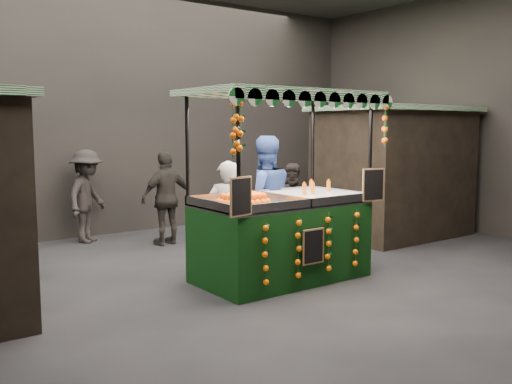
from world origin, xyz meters
TOP-DOWN VIEW (x-y plane):
  - ground at (0.00, 0.00)m, footprint 12.00×12.00m
  - market_hall at (0.00, 0.00)m, footprint 12.10×10.10m
  - neighbour_stall_right at (4.40, 1.50)m, footprint 3.00×2.20m
  - juice_stall at (0.44, 0.16)m, footprint 2.78×1.63m
  - vendor_grey at (0.03, 1.01)m, footprint 0.73×0.62m
  - vendor_blue at (0.80, 1.10)m, footprint 1.19×1.05m
  - shopper_0 at (-2.57, 2.88)m, footprint 0.67×0.48m
  - shopper_1 at (2.24, 2.03)m, footprint 0.92×0.86m
  - shopper_2 at (0.24, 3.35)m, footprint 1.06×0.49m
  - shopper_3 at (-0.87, 4.44)m, footprint 1.29×1.26m

SIDE VIEW (x-z plane):
  - ground at x=0.00m, z-range 0.00..0.00m
  - shopper_1 at x=2.24m, z-range 0.00..1.52m
  - juice_stall at x=0.44m, z-range -0.51..2.18m
  - vendor_grey at x=0.03m, z-range 0.00..1.69m
  - shopper_0 at x=-2.57m, z-range 0.00..1.72m
  - shopper_2 at x=0.24m, z-range 0.00..1.76m
  - shopper_3 at x=-0.87m, z-range 0.00..1.77m
  - vendor_blue at x=0.80m, z-range 0.00..2.06m
  - neighbour_stall_right at x=4.40m, z-range 0.01..2.61m
  - market_hall at x=0.00m, z-range 0.86..5.91m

